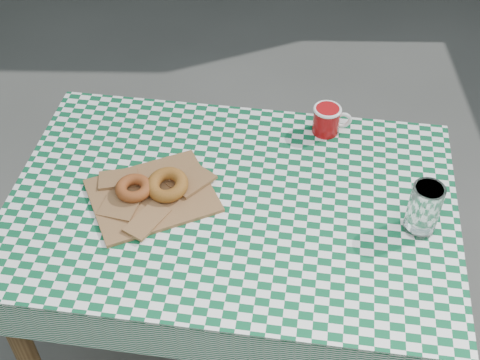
# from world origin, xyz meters

# --- Properties ---
(table) EXTENTS (1.28, 0.94, 0.75)m
(table) POSITION_xyz_m (0.00, 0.11, 0.38)
(table) COLOR brown
(table) RESTS_ON ground
(tablecloth) EXTENTS (1.30, 0.96, 0.01)m
(tablecloth) POSITION_xyz_m (0.00, 0.11, 0.75)
(tablecloth) COLOR #0C532F
(tablecloth) RESTS_ON table
(paper_bag) EXTENTS (0.40, 0.37, 0.02)m
(paper_bag) POSITION_xyz_m (-0.21, 0.12, 0.76)
(paper_bag) COLOR #9B7243
(paper_bag) RESTS_ON tablecloth
(bagel_front) EXTENTS (0.11, 0.11, 0.03)m
(bagel_front) POSITION_xyz_m (-0.26, 0.12, 0.79)
(bagel_front) COLOR brown
(bagel_front) RESTS_ON paper_bag
(bagel_back) EXTENTS (0.16, 0.16, 0.04)m
(bagel_back) POSITION_xyz_m (-0.17, 0.13, 0.79)
(bagel_back) COLOR #A05721
(bagel_back) RESTS_ON paper_bag
(coffee_mug) EXTENTS (0.16, 0.16, 0.09)m
(coffee_mug) POSITION_xyz_m (0.28, 0.40, 0.80)
(coffee_mug) COLOR #A10A0D
(coffee_mug) RESTS_ON tablecloth
(drinking_glass) EXTENTS (0.10, 0.10, 0.15)m
(drinking_glass) POSITION_xyz_m (0.49, 0.02, 0.83)
(drinking_glass) COLOR white
(drinking_glass) RESTS_ON tablecloth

